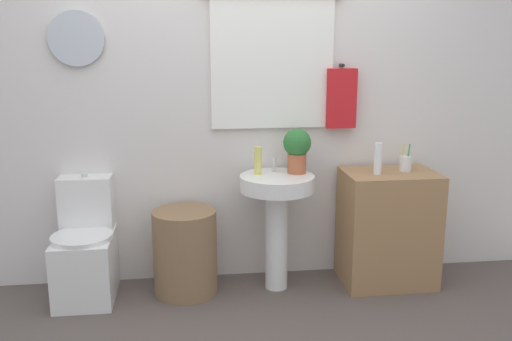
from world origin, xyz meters
TOP-DOWN VIEW (x-y plane):
  - back_wall at (0.00, 1.15)m, footprint 4.40×0.18m
  - toilet at (-1.02, 0.88)m, footprint 0.38×0.51m
  - laundry_hamper at (-0.38, 0.85)m, footprint 0.42×0.42m
  - pedestal_sink at (0.22, 0.85)m, footprint 0.49×0.49m
  - faucet at (0.22, 0.97)m, footprint 0.03×0.03m
  - wooden_cabinet at (0.99, 0.85)m, footprint 0.61×0.44m
  - soap_bottle at (0.10, 0.90)m, footprint 0.05×0.05m
  - potted_plant at (0.36, 0.91)m, footprint 0.18×0.18m
  - lotion_bottle at (0.88, 0.81)m, footprint 0.05×0.05m
  - toothbrush_cup at (1.10, 0.87)m, footprint 0.08×0.08m

SIDE VIEW (x-z plane):
  - laundry_hamper at x=-0.38m, z-range 0.00..0.56m
  - toilet at x=-1.02m, z-range -0.09..0.69m
  - wooden_cabinet at x=0.99m, z-range 0.00..0.78m
  - pedestal_sink at x=0.22m, z-range 0.19..0.97m
  - faucet at x=0.22m, z-range 0.78..0.88m
  - toothbrush_cup at x=1.10m, z-range 0.74..0.92m
  - soap_bottle at x=0.10m, z-range 0.78..0.96m
  - lotion_bottle at x=0.88m, z-range 0.78..0.99m
  - potted_plant at x=0.36m, z-range 0.80..1.10m
  - back_wall at x=0.00m, z-range 0.01..2.61m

